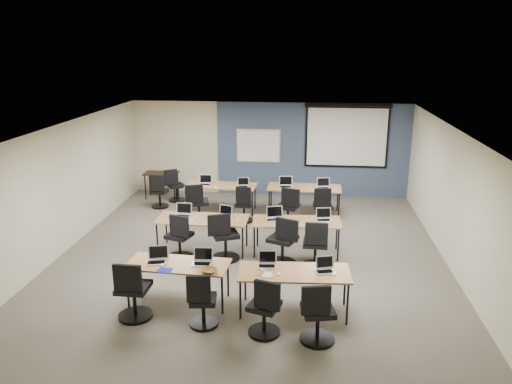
# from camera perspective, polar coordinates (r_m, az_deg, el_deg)

# --- Properties ---
(floor) EXTENTS (8.00, 9.00, 0.02)m
(floor) POSITION_cam_1_polar(r_m,az_deg,el_deg) (10.64, -0.53, -7.18)
(floor) COLOR #6B6354
(floor) RESTS_ON ground
(ceiling) EXTENTS (8.00, 9.00, 0.02)m
(ceiling) POSITION_cam_1_polar(r_m,az_deg,el_deg) (9.86, -0.58, 7.32)
(ceiling) COLOR white
(ceiling) RESTS_ON ground
(wall_back) EXTENTS (8.00, 0.04, 2.70)m
(wall_back) POSITION_cam_1_polar(r_m,az_deg,el_deg) (14.51, 1.49, 4.93)
(wall_back) COLOR beige
(wall_back) RESTS_ON ground
(wall_front) EXTENTS (8.00, 0.04, 2.70)m
(wall_front) POSITION_cam_1_polar(r_m,az_deg,el_deg) (6.05, -5.57, -12.60)
(wall_front) COLOR beige
(wall_front) RESTS_ON ground
(wall_left) EXTENTS (0.04, 9.00, 2.70)m
(wall_left) POSITION_cam_1_polar(r_m,az_deg,el_deg) (11.33, -21.09, 0.43)
(wall_left) COLOR beige
(wall_left) RESTS_ON ground
(wall_right) EXTENTS (0.04, 9.00, 2.70)m
(wall_right) POSITION_cam_1_polar(r_m,az_deg,el_deg) (10.50, 21.68, -0.86)
(wall_right) COLOR beige
(wall_right) RESTS_ON ground
(blue_accent_panel) EXTENTS (5.50, 0.04, 2.70)m
(blue_accent_panel) POSITION_cam_1_polar(r_m,az_deg,el_deg) (14.44, 6.45, 4.77)
(blue_accent_panel) COLOR #3D5977
(blue_accent_panel) RESTS_ON wall_back
(whiteboard) EXTENTS (1.28, 0.03, 0.98)m
(whiteboard) POSITION_cam_1_polar(r_m,az_deg,el_deg) (14.44, 0.28, 5.28)
(whiteboard) COLOR silver
(whiteboard) RESTS_ON wall_back
(projector_screen) EXTENTS (2.40, 0.10, 1.82)m
(projector_screen) POSITION_cam_1_polar(r_m,az_deg,el_deg) (14.31, 10.35, 6.69)
(projector_screen) COLOR black
(projector_screen) RESTS_ON wall_back
(training_table_front_left) EXTENTS (1.72, 0.72, 0.73)m
(training_table_front_left) POSITION_cam_1_polar(r_m,az_deg,el_deg) (8.62, -8.89, -8.36)
(training_table_front_left) COLOR olive
(training_table_front_left) RESTS_ON floor
(training_table_front_right) EXTENTS (1.82, 0.76, 0.73)m
(training_table_front_right) POSITION_cam_1_polar(r_m,az_deg,el_deg) (8.26, 4.41, -9.33)
(training_table_front_right) COLOR #A27C45
(training_table_front_right) RESTS_ON floor
(training_table_mid_left) EXTENTS (1.93, 0.80, 0.73)m
(training_table_mid_left) POSITION_cam_1_polar(r_m,az_deg,el_deg) (10.67, -6.14, -3.23)
(training_table_mid_left) COLOR brown
(training_table_mid_left) RESTS_ON floor
(training_table_mid_right) EXTENTS (1.84, 0.77, 0.73)m
(training_table_mid_right) POSITION_cam_1_polar(r_m,az_deg,el_deg) (10.49, 4.68, -3.54)
(training_table_mid_right) COLOR brown
(training_table_mid_right) RESTS_ON floor
(training_table_back_left) EXTENTS (1.83, 0.76, 0.73)m
(training_table_back_left) POSITION_cam_1_polar(r_m,az_deg,el_deg) (13.11, -3.98, 0.62)
(training_table_back_left) COLOR brown
(training_table_back_left) RESTS_ON floor
(training_table_back_right) EXTENTS (1.89, 0.79, 0.73)m
(training_table_back_right) POSITION_cam_1_polar(r_m,az_deg,el_deg) (12.95, 5.55, 0.38)
(training_table_back_right) COLOR #9B6F42
(training_table_back_right) RESTS_ON floor
(laptop_0) EXTENTS (0.34, 0.29, 0.26)m
(laptop_0) POSITION_cam_1_polar(r_m,az_deg,el_deg) (8.70, -11.23, -7.44)
(laptop_0) COLOR #ABABB0
(laptop_0) RESTS_ON training_table_front_left
(mouse_0) EXTENTS (0.08, 0.11, 0.04)m
(mouse_0) POSITION_cam_1_polar(r_m,az_deg,el_deg) (8.56, -10.67, -8.19)
(mouse_0) COLOR white
(mouse_0) RESTS_ON training_table_front_left
(task_chair_0) EXTENTS (0.56, 0.56, 1.03)m
(task_chair_0) POSITION_cam_1_polar(r_m,az_deg,el_deg) (8.39, -13.90, -11.35)
(task_chair_0) COLOR black
(task_chair_0) RESTS_ON floor
(laptop_1) EXTENTS (0.33, 0.28, 0.25)m
(laptop_1) POSITION_cam_1_polar(r_m,az_deg,el_deg) (8.53, -6.15, -7.71)
(laptop_1) COLOR silver
(laptop_1) RESTS_ON training_table_front_left
(mouse_1) EXTENTS (0.06, 0.09, 0.03)m
(mouse_1) POSITION_cam_1_polar(r_m,az_deg,el_deg) (8.31, -5.07, -8.78)
(mouse_1) COLOR white
(mouse_1) RESTS_ON training_table_front_left
(task_chair_1) EXTENTS (0.46, 0.46, 0.95)m
(task_chair_1) POSITION_cam_1_polar(r_m,az_deg,el_deg) (8.01, -6.18, -12.67)
(task_chair_1) COLOR black
(task_chair_1) RESTS_ON floor
(laptop_2) EXTENTS (0.31, 0.26, 0.23)m
(laptop_2) POSITION_cam_1_polar(r_m,az_deg,el_deg) (8.40, 1.27, -8.04)
(laptop_2) COLOR #B7B7B9
(laptop_2) RESTS_ON training_table_front_right
(mouse_2) EXTENTS (0.09, 0.12, 0.04)m
(mouse_2) POSITION_cam_1_polar(r_m,az_deg,el_deg) (8.12, 2.60, -9.33)
(mouse_2) COLOR white
(mouse_2) RESTS_ON training_table_front_right
(task_chair_2) EXTENTS (0.51, 0.50, 0.98)m
(task_chair_2) POSITION_cam_1_polar(r_m,az_deg,el_deg) (7.75, 1.02, -13.54)
(task_chair_2) COLOR black
(task_chair_2) RESTS_ON floor
(laptop_3) EXTENTS (0.30, 0.26, 0.23)m
(laptop_3) POSITION_cam_1_polar(r_m,az_deg,el_deg) (8.29, 7.86, -8.57)
(laptop_3) COLOR silver
(laptop_3) RESTS_ON training_table_front_right
(mouse_3) EXTENTS (0.07, 0.11, 0.04)m
(mouse_3) POSITION_cam_1_polar(r_m,az_deg,el_deg) (8.19, 8.89, -9.28)
(mouse_3) COLOR white
(mouse_3) RESTS_ON training_table_front_right
(task_chair_3) EXTENTS (0.53, 0.53, 1.01)m
(task_chair_3) POSITION_cam_1_polar(r_m,az_deg,el_deg) (7.63, 7.02, -14.07)
(task_chair_3) COLOR black
(task_chair_3) RESTS_ON floor
(laptop_4) EXTENTS (0.35, 0.29, 0.26)m
(laptop_4) POSITION_cam_1_polar(r_m,az_deg,el_deg) (10.85, -8.32, -2.37)
(laptop_4) COLOR #BCBCBF
(laptop_4) RESTS_ON training_table_mid_left
(mouse_4) EXTENTS (0.08, 0.11, 0.04)m
(mouse_4) POSITION_cam_1_polar(r_m,az_deg,el_deg) (10.72, -7.00, -2.85)
(mouse_4) COLOR white
(mouse_4) RESTS_ON training_table_mid_left
(task_chair_4) EXTENTS (0.54, 0.52, 1.00)m
(task_chair_4) POSITION_cam_1_polar(r_m,az_deg,el_deg) (10.40, -8.73, -5.48)
(task_chair_4) COLOR black
(task_chair_4) RESTS_ON floor
(laptop_5) EXTENTS (0.30, 0.26, 0.23)m
(laptop_5) POSITION_cam_1_polar(r_m,az_deg,el_deg) (10.71, -3.53, -2.51)
(laptop_5) COLOR #ABABAB
(laptop_5) RESTS_ON training_table_mid_left
(mouse_5) EXTENTS (0.07, 0.10, 0.03)m
(mouse_5) POSITION_cam_1_polar(r_m,az_deg,el_deg) (10.49, -2.08, -3.18)
(mouse_5) COLOR white
(mouse_5) RESTS_ON training_table_mid_left
(task_chair_5) EXTENTS (0.60, 0.57, 1.05)m
(task_chair_5) POSITION_cam_1_polar(r_m,az_deg,el_deg) (10.25, -3.67, -5.52)
(task_chair_5) COLOR black
(task_chair_5) RESTS_ON floor
(laptop_6) EXTENTS (0.35, 0.30, 0.27)m
(laptop_6) POSITION_cam_1_polar(r_m,az_deg,el_deg) (10.52, 2.09, -2.81)
(laptop_6) COLOR #A0A0AA
(laptop_6) RESTS_ON training_table_mid_right
(mouse_6) EXTENTS (0.07, 0.10, 0.03)m
(mouse_6) POSITION_cam_1_polar(r_m,az_deg,el_deg) (10.44, 4.11, -3.31)
(mouse_6) COLOR white
(mouse_6) RESTS_ON training_table_mid_right
(task_chair_6) EXTENTS (0.61, 0.58, 1.05)m
(task_chair_6) POSITION_cam_1_polar(r_m,az_deg,el_deg) (10.00, 3.16, -6.08)
(task_chair_6) COLOR black
(task_chair_6) RESTS_ON floor
(laptop_7) EXTENTS (0.32, 0.27, 0.24)m
(laptop_7) POSITION_cam_1_polar(r_m,az_deg,el_deg) (10.58, 7.72, -2.87)
(laptop_7) COLOR silver
(laptop_7) RESTS_ON training_table_mid_right
(mouse_7) EXTENTS (0.07, 0.11, 0.04)m
(mouse_7) POSITION_cam_1_polar(r_m,az_deg,el_deg) (10.41, 8.26, -3.50)
(mouse_7) COLOR white
(mouse_7) RESTS_ON training_table_mid_right
(task_chair_7) EXTENTS (0.54, 0.54, 1.02)m
(task_chair_7) POSITION_cam_1_polar(r_m,az_deg,el_deg) (9.93, 6.81, -6.45)
(task_chair_7) COLOR black
(task_chair_7) RESTS_ON floor
(laptop_8) EXTENTS (0.33, 0.28, 0.25)m
(laptop_8) POSITION_cam_1_polar(r_m,az_deg,el_deg) (13.17, -5.84, 1.13)
(laptop_8) COLOR #B9B9B9
(laptop_8) RESTS_ON training_table_back_left
(mouse_8) EXTENTS (0.09, 0.12, 0.04)m
(mouse_8) POSITION_cam_1_polar(r_m,az_deg,el_deg) (12.87, -4.60, 0.56)
(mouse_8) COLOR white
(mouse_8) RESTS_ON training_table_back_left
(task_chair_8) EXTENTS (0.55, 0.54, 1.02)m
(task_chair_8) POSITION_cam_1_polar(r_m,az_deg,el_deg) (12.42, -6.67, -1.65)
(task_chair_8) COLOR black
(task_chair_8) RESTS_ON floor
(laptop_9) EXTENTS (0.30, 0.25, 0.23)m
(laptop_9) POSITION_cam_1_polar(r_m,az_deg,el_deg) (12.91, -1.51, 0.87)
(laptop_9) COLOR #ADACBA
(laptop_9) RESTS_ON training_table_back_left
(mouse_9) EXTENTS (0.07, 0.11, 0.04)m
(mouse_9) POSITION_cam_1_polar(r_m,az_deg,el_deg) (12.83, -0.81, 0.56)
(mouse_9) COLOR white
(mouse_9) RESTS_ON training_table_back_left
(task_chair_9) EXTENTS (0.46, 0.46, 0.95)m
(task_chair_9) POSITION_cam_1_polar(r_m,az_deg,el_deg) (12.39, -1.40, -1.74)
(task_chair_9) COLOR black
(task_chair_9) RESTS_ON floor
(laptop_10) EXTENTS (0.35, 0.30, 0.26)m
(laptop_10) POSITION_cam_1_polar(r_m,az_deg,el_deg) (12.91, 3.41, 0.88)
(laptop_10) COLOR silver
(laptop_10) RESTS_ON training_table_back_right
(mouse_10) EXTENTS (0.09, 0.11, 0.04)m
(mouse_10) POSITION_cam_1_polar(r_m,az_deg,el_deg) (12.63, 3.94, 0.26)
(mouse_10) COLOR white
(mouse_10) RESTS_ON training_table_back_right
(task_chair_10) EXTENTS (0.56, 0.55, 1.02)m
(task_chair_10) POSITION_cam_1_polar(r_m,az_deg,el_deg) (12.05, 3.73, -2.13)
(task_chair_10) COLOR black
(task_chair_10) RESTS_ON floor
(laptop_11) EXTENTS (0.34, 0.29, 0.26)m
(laptop_11) POSITION_cam_1_polar(r_m,az_deg,el_deg) (12.89, 7.70, 0.72)
(laptop_11) COLOR #B3B3C1
(laptop_11) RESTS_ON training_table_back_right
(mouse_11) EXTENTS (0.09, 0.12, 0.04)m
(mouse_11) POSITION_cam_1_polar(r_m,az_deg,el_deg) (12.72, 8.50, 0.24)
(mouse_11) COLOR white
(mouse_11) RESTS_ON training_table_back_right
(task_chair_11) EXTENTS (0.50, 0.50, 0.99)m
(task_chair_11) POSITION_cam_1_polar(r_m,az_deg,el_deg) (12.26, 7.61, -2.00)
(task_chair_11) COLOR black
(task_chair_11) RESTS_ON floor
(blue_mousepad) EXTENTS (0.25, 0.22, 0.01)m
(blue_mousepad) POSITION_cam_1_polar(r_m,az_deg,el_deg) (8.39, -10.41, -8.79)
(blue_mousepad) COLOR #151A98
(blue_mousepad) RESTS_ON training_table_front_left
(snack_bowl) EXTENTS (0.35, 0.35, 0.07)m
(snack_bowl) POSITION_cam_1_polar(r_m,az_deg,el_deg) (8.21, -5.39, -8.92)
(snack_bowl) COLOR brown
(snack_bowl) RESTS_ON training_table_front_left
(snack_plate) EXTENTS (0.19, 0.19, 0.01)m
(snack_plate) POSITION_cam_1_polar(r_m,az_deg,el_deg) (8.09, 1.25, -9.47)
(snack_plate) COLOR white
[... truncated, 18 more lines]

